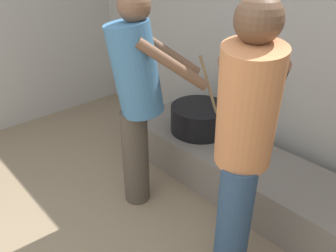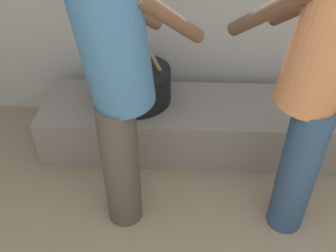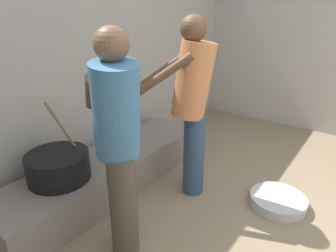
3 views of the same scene
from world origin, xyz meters
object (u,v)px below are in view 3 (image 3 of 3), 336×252
object	(u,v)px
cooking_pot_main	(58,166)
metal_mixing_bowl	(278,201)
cook_in_orange_shirt	(192,99)
cook_in_blue_shirt	(118,136)

from	to	relation	value
cooking_pot_main	metal_mixing_bowl	xyz separation A→B (m)	(1.22, -1.49, -0.42)
cook_in_orange_shirt	cook_in_blue_shirt	bearing A→B (deg)	179.78
metal_mixing_bowl	cook_in_blue_shirt	bearing A→B (deg)	146.41
cooking_pot_main	cook_in_orange_shirt	xyz separation A→B (m)	(0.94, -0.71, 0.48)
cook_in_orange_shirt	metal_mixing_bowl	size ratio (longest dim) A/B	3.28
cook_in_blue_shirt	metal_mixing_bowl	xyz separation A→B (m)	(1.18, -0.79, -0.87)
cook_in_orange_shirt	cooking_pot_main	bearing A→B (deg)	142.93
cook_in_blue_shirt	metal_mixing_bowl	distance (m)	1.67
cooking_pot_main	cook_in_blue_shirt	size ratio (longest dim) A/B	0.43
cooking_pot_main	cook_in_blue_shirt	bearing A→B (deg)	-86.97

